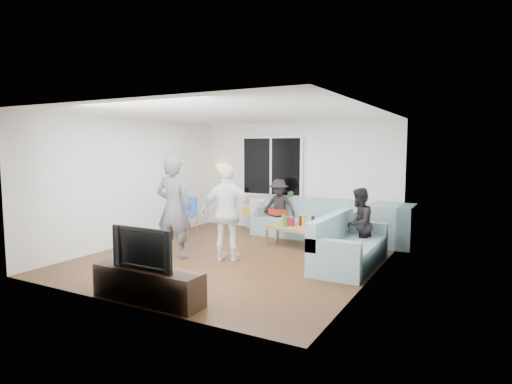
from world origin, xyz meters
The scene contains 32 objects.
floor centered at (0.00, 0.00, -0.02)m, with size 5.00×5.50×0.04m, color #56351C.
ceiling centered at (0.00, 0.00, 2.62)m, with size 5.00×5.50×0.04m, color white.
wall_back centered at (0.00, 2.77, 1.30)m, with size 5.00×0.04×2.60m, color silver.
wall_front centered at (0.00, -2.77, 1.30)m, with size 5.00×0.04×2.60m, color silver.
wall_left centered at (-2.52, 0.00, 1.30)m, with size 0.04×5.50×2.60m, color silver.
wall_right centered at (2.52, 0.00, 1.30)m, with size 0.04×5.50×2.60m, color silver.
window_frame centered at (-0.60, 2.69, 1.55)m, with size 1.62×0.06×1.47m, color white.
window_glass centered at (-0.60, 2.65, 1.55)m, with size 1.50×0.02×1.35m, color black.
window_mullion centered at (-0.60, 2.64, 1.55)m, with size 0.05×0.03×1.35m, color white.
radiator centered at (-0.60, 2.65, 0.31)m, with size 1.30×0.12×0.62m, color silver.
potted_plant centered at (-0.09, 2.62, 0.80)m, with size 0.20×0.16×0.37m, color #306F2C.
vase centered at (-0.80, 2.62, 0.72)m, with size 0.18×0.18×0.19m, color silver.
sofa_back_section centered at (0.41, 2.27, 0.42)m, with size 2.30×0.85×0.85m, color gray, non-canonical shape.
sofa_right_section centered at (2.02, 0.42, 0.42)m, with size 0.85×2.00×0.85m, color gray, non-canonical shape.
sofa_corner centered at (2.35, 2.27, 0.42)m, with size 0.85×0.85×0.85m, color gray.
cushion_yellow centered at (-0.93, 2.25, 0.51)m, with size 0.38×0.32×0.14m, color #C5881C.
cushion_red centered at (-0.27, 2.33, 0.51)m, with size 0.36×0.30×0.13m, color #9C2C16.
coffee_table centered at (0.60, 1.32, 0.20)m, with size 1.10×0.60×0.40m, color #977949.
pitcher centered at (0.49, 1.37, 0.49)m, with size 0.17×0.17×0.17m, color maroon.
side_chair centered at (-2.05, 1.18, 0.43)m, with size 0.40×0.40×0.86m, color #2959B5, non-canonical shape.
floor_lamp centered at (-2.05, 2.64, 0.78)m, with size 0.32×0.32×1.56m, color orange, non-canonical shape.
player_left centered at (-0.94, -0.60, 0.92)m, with size 0.67×0.44×1.84m, color #47464B.
player_right centered at (0.02, -0.28, 0.85)m, with size 1.00×0.42×1.71m, color silver.
spectator_right centered at (2.02, 0.94, 0.64)m, with size 0.63×0.49×1.29m, color black.
spectator_back centered at (-0.22, 2.30, 0.64)m, with size 0.82×0.47×1.27m, color black.
tv_console centered at (0.18, -2.50, 0.22)m, with size 1.60×0.40×0.44m, color #2E2117.
television centered at (0.18, -2.50, 0.72)m, with size 0.96×0.13×0.56m, color black.
bottle_b centered at (0.44, 1.19, 0.52)m, with size 0.08×0.08×0.25m, color #198C24.
bottle_a centered at (0.29, 1.45, 0.50)m, with size 0.07×0.07×0.21m, color #B85E0A.
bottle_d centered at (0.84, 1.22, 0.53)m, with size 0.07×0.07×0.26m, color orange.
bottle_e centered at (0.96, 1.44, 0.52)m, with size 0.07×0.07×0.23m, color black.
bottle_c centered at (0.66, 1.50, 0.50)m, with size 0.07×0.07×0.19m, color #311C0A.
Camera 1 is at (4.00, -6.58, 2.01)m, focal length 29.92 mm.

